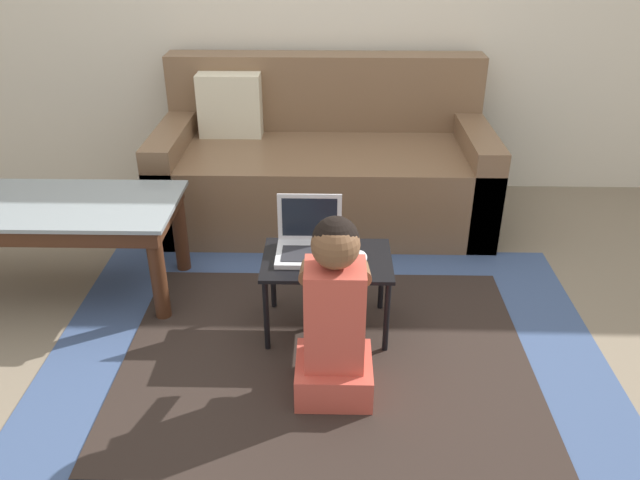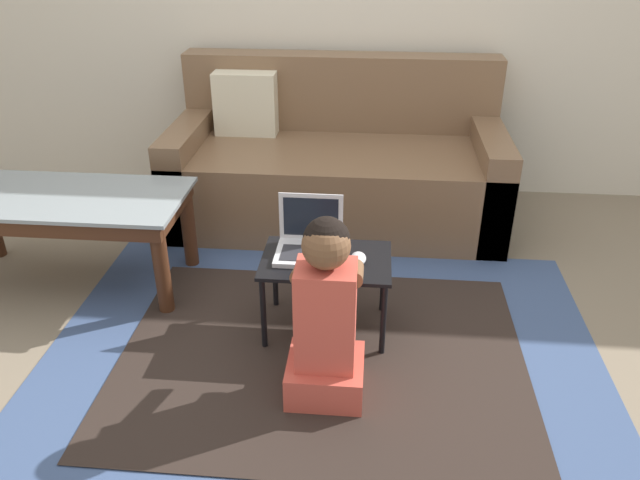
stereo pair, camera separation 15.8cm
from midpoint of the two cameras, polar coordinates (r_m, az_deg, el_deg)
ground_plane at (r=2.79m, az=0.95°, el=-7.83°), size 16.00×16.00×0.00m
area_rug at (r=2.61m, az=1.93°, el=-10.66°), size 2.30×1.79×0.01m
couch at (r=3.65m, az=2.68°, el=6.71°), size 1.85×0.89×0.88m
coffee_table at (r=3.12m, az=-21.19°, el=2.64°), size 1.16×0.54×0.47m
laptop_desk at (r=2.60m, az=2.30°, el=-2.60°), size 0.54×0.36×0.36m
laptop at (r=2.60m, az=0.72°, el=-0.42°), size 0.27×0.22×0.23m
computer_mouse at (r=2.55m, az=5.29°, el=-1.73°), size 0.06×0.10×0.04m
person_seated at (r=2.25m, az=2.56°, el=-7.13°), size 0.29×0.36×0.74m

